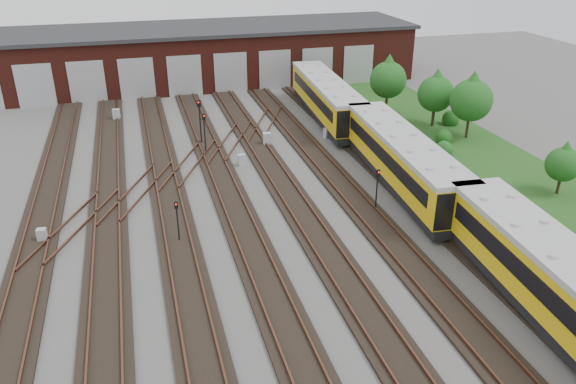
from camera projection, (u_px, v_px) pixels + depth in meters
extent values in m
plane|color=#4D4A47|center=(289.00, 250.00, 32.12)|extent=(120.00, 120.00, 0.00)
cube|color=black|center=(25.00, 287.00, 28.66)|extent=(2.40, 70.00, 0.18)
cube|color=#543021|center=(10.00, 287.00, 28.41)|extent=(0.10, 70.00, 0.15)
cube|color=#543021|center=(40.00, 282.00, 28.76)|extent=(0.10, 70.00, 0.15)
cube|color=black|center=(107.00, 275.00, 29.64)|extent=(2.40, 70.00, 0.18)
cube|color=#543021|center=(92.00, 275.00, 29.39)|extent=(0.10, 70.00, 0.15)
cube|color=#543021|center=(120.00, 271.00, 29.74)|extent=(0.10, 70.00, 0.15)
cube|color=black|center=(183.00, 264.00, 30.62)|extent=(2.40, 70.00, 0.18)
cube|color=#543021|center=(169.00, 264.00, 30.37)|extent=(0.10, 70.00, 0.15)
cube|color=#543021|center=(196.00, 260.00, 30.72)|extent=(0.10, 70.00, 0.15)
cube|color=black|center=(255.00, 254.00, 31.59)|extent=(2.40, 70.00, 0.18)
cube|color=#543021|center=(242.00, 253.00, 31.35)|extent=(0.10, 70.00, 0.15)
cube|color=#543021|center=(267.00, 249.00, 31.70)|extent=(0.10, 70.00, 0.15)
cube|color=black|center=(322.00, 244.00, 32.57)|extent=(2.40, 70.00, 0.18)
cube|color=#543021|center=(310.00, 243.00, 32.33)|extent=(0.10, 70.00, 0.15)
cube|color=#543021|center=(333.00, 240.00, 32.68)|extent=(0.10, 70.00, 0.15)
cube|color=black|center=(385.00, 235.00, 33.55)|extent=(2.40, 70.00, 0.18)
cube|color=#543021|center=(374.00, 234.00, 33.31)|extent=(0.10, 70.00, 0.15)
cube|color=#543021|center=(396.00, 231.00, 33.66)|extent=(0.10, 70.00, 0.15)
cube|color=black|center=(445.00, 226.00, 34.53)|extent=(2.40, 70.00, 0.18)
cube|color=#543021|center=(435.00, 225.00, 34.29)|extent=(0.10, 70.00, 0.15)
cube|color=#543021|center=(455.00, 222.00, 34.64)|extent=(0.10, 70.00, 0.15)
cube|color=black|center=(501.00, 218.00, 35.51)|extent=(2.40, 70.00, 0.18)
cube|color=#543021|center=(492.00, 217.00, 35.26)|extent=(0.10, 70.00, 0.15)
cube|color=#543021|center=(511.00, 214.00, 35.62)|extent=(0.10, 70.00, 0.15)
cube|color=#543021|center=(138.00, 190.00, 38.75)|extent=(5.40, 9.62, 0.15)
cube|color=#543021|center=(189.00, 163.00, 43.21)|extent=(5.40, 9.62, 0.15)
cube|color=#543021|center=(231.00, 141.00, 47.66)|extent=(5.40, 9.62, 0.15)
cube|color=#543021|center=(73.00, 225.00, 34.29)|extent=(5.40, 9.62, 0.15)
cube|color=#543021|center=(266.00, 123.00, 52.12)|extent=(5.40, 9.62, 0.15)
cube|color=#4D1A13|center=(196.00, 56.00, 65.61)|extent=(50.00, 12.00, 6.00)
cube|color=#28282A|center=(194.00, 29.00, 64.26)|extent=(51.00, 12.50, 0.40)
cube|color=#9DA0A2|center=(35.00, 86.00, 56.56)|extent=(3.60, 0.12, 4.40)
cube|color=#9DA0A2|center=(87.00, 82.00, 57.78)|extent=(3.60, 0.12, 4.40)
cube|color=#9DA0A2|center=(137.00, 79.00, 59.01)|extent=(3.60, 0.12, 4.40)
cube|color=#9DA0A2|center=(185.00, 76.00, 60.23)|extent=(3.60, 0.12, 4.40)
cube|color=#9DA0A2|center=(231.00, 73.00, 61.45)|extent=(3.60, 0.12, 4.40)
cube|color=#9DA0A2|center=(275.00, 70.00, 62.68)|extent=(3.60, 0.12, 4.40)
cube|color=#9DA0A2|center=(317.00, 67.00, 63.90)|extent=(3.60, 0.12, 4.40)
cube|color=#9DA0A2|center=(358.00, 65.00, 65.12)|extent=(3.60, 0.12, 4.40)
cube|color=#1C4818|center=(480.00, 155.00, 45.46)|extent=(8.00, 55.00, 0.05)
cube|color=black|center=(555.00, 313.00, 25.82)|extent=(3.74, 16.80, 0.67)
cube|color=gold|center=(562.00, 285.00, 25.15)|extent=(4.07, 16.82, 2.44)
cube|color=#B1B1AD|center=(569.00, 259.00, 24.56)|extent=(4.19, 16.83, 0.33)
cube|color=black|center=(534.00, 284.00, 24.77)|extent=(1.12, 14.62, 0.94)
cube|color=black|center=(400.00, 178.00, 39.73)|extent=(3.74, 16.80, 0.67)
cube|color=gold|center=(402.00, 157.00, 39.06)|extent=(4.07, 16.82, 2.44)
cube|color=#B1B1AD|center=(404.00, 138.00, 38.47)|extent=(4.19, 16.83, 0.33)
cube|color=black|center=(383.00, 155.00, 38.68)|extent=(1.12, 14.62, 0.94)
cube|color=black|center=(422.00, 152.00, 39.21)|extent=(1.12, 14.62, 0.94)
cube|color=black|center=(326.00, 112.00, 53.64)|extent=(3.74, 16.80, 0.67)
cube|color=gold|center=(326.00, 96.00, 52.97)|extent=(4.07, 16.82, 2.44)
cube|color=#B1B1AD|center=(327.00, 82.00, 52.38)|extent=(4.19, 16.83, 0.33)
cube|color=black|center=(311.00, 94.00, 52.59)|extent=(1.12, 14.62, 0.94)
cube|color=black|center=(341.00, 93.00, 53.12)|extent=(1.12, 14.62, 0.94)
cylinder|color=black|center=(178.00, 225.00, 32.48)|extent=(0.09, 0.09, 2.21)
cube|color=black|center=(176.00, 205.00, 31.92)|extent=(0.22, 0.15, 0.43)
sphere|color=red|center=(176.00, 204.00, 31.81)|extent=(0.10, 0.10, 0.10)
cylinder|color=black|center=(205.00, 137.00, 44.93)|extent=(0.10, 0.10, 2.93)
cube|color=black|center=(204.00, 117.00, 44.19)|extent=(0.28, 0.19, 0.51)
sphere|color=red|center=(204.00, 116.00, 44.06)|extent=(0.12, 0.12, 0.12)
cylinder|color=black|center=(200.00, 126.00, 47.03)|extent=(0.11, 0.11, 3.27)
cube|color=black|center=(199.00, 103.00, 46.20)|extent=(0.33, 0.28, 0.57)
sphere|color=red|center=(199.00, 102.00, 46.05)|extent=(0.14, 0.14, 0.14)
cylinder|color=black|center=(376.00, 194.00, 35.97)|extent=(0.09, 0.09, 2.46)
cube|color=black|center=(378.00, 173.00, 35.34)|extent=(0.26, 0.18, 0.47)
sphere|color=red|center=(379.00, 172.00, 35.22)|extent=(0.11, 0.11, 0.11)
cube|color=#A8A9AD|center=(42.00, 236.00, 32.74)|extent=(0.58, 0.50, 0.87)
cube|color=#A8A9AD|center=(116.00, 115.00, 53.35)|extent=(0.71, 0.62, 1.07)
cube|color=#A8A9AD|center=(242.00, 160.00, 43.19)|extent=(0.61, 0.53, 0.93)
cube|color=#A8A9AD|center=(327.00, 133.00, 48.97)|extent=(0.64, 0.59, 0.87)
cube|color=#A8A9AD|center=(267.00, 139.00, 47.18)|extent=(0.73, 0.63, 1.11)
cylinder|color=black|center=(386.00, 104.00, 55.25)|extent=(0.24, 0.24, 1.81)
sphere|color=#164A15|center=(388.00, 80.00, 54.21)|extent=(3.53, 3.53, 3.53)
cone|color=#164A15|center=(389.00, 67.00, 53.67)|extent=(3.02, 3.02, 2.52)
cylinder|color=black|center=(433.00, 118.00, 51.61)|extent=(0.27, 0.27, 1.68)
sphere|color=#164A15|center=(436.00, 94.00, 50.65)|extent=(3.26, 3.26, 3.26)
cone|color=#164A15|center=(437.00, 81.00, 50.15)|extent=(2.80, 2.80, 2.33)
cylinder|color=black|center=(467.00, 128.00, 48.69)|extent=(0.23, 0.23, 1.85)
sphere|color=#164A15|center=(471.00, 100.00, 47.64)|extent=(3.59, 3.59, 3.59)
cone|color=#164A15|center=(473.00, 85.00, 47.08)|extent=(3.08, 3.08, 2.57)
cylinder|color=black|center=(558.00, 186.00, 38.57)|extent=(0.20, 0.20, 1.21)
sphere|color=#164A15|center=(563.00, 164.00, 37.88)|extent=(2.35, 2.35, 2.35)
cone|color=#164A15|center=(566.00, 153.00, 37.52)|extent=(2.02, 2.02, 1.68)
sphere|color=#164A15|center=(444.00, 147.00, 45.03)|extent=(1.45, 1.45, 1.45)
sphere|color=#164A15|center=(444.00, 135.00, 47.70)|extent=(1.40, 1.40, 1.40)
sphere|color=#164A15|center=(451.00, 116.00, 52.04)|extent=(1.59, 1.59, 1.59)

